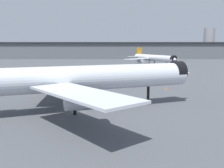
# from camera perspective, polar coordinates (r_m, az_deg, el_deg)

# --- Properties ---
(ground) EXTENTS (900.00, 900.00, 0.00)m
(ground) POSITION_cam_1_polar(r_m,az_deg,el_deg) (57.59, -7.40, -5.80)
(ground) COLOR #4C4F54
(airliner_near_gate) EXTENTS (54.60, 48.73, 15.64)m
(airliner_near_gate) POSITION_cam_1_polar(r_m,az_deg,el_deg) (56.86, -6.68, 1.10)
(airliner_near_gate) COLOR silver
(airliner_near_gate) RESTS_ON ground
(airliner_far_taxiway) EXTENTS (37.84, 41.94, 11.87)m
(airliner_far_taxiway) POSITION_cam_1_polar(r_m,az_deg,el_deg) (176.08, 8.89, 5.53)
(airliner_far_taxiway) COLOR silver
(airliner_far_taxiway) RESTS_ON ground
(terminal_building) EXTENTS (254.35, 35.84, 30.15)m
(terminal_building) POSITION_cam_1_polar(r_m,az_deg,el_deg) (271.39, 2.90, 7.31)
(terminal_building) COLOR slate
(terminal_building) RESTS_ON ground
(traffic_cone_wingtip) EXTENTS (0.63, 0.63, 0.79)m
(traffic_cone_wingtip) POSITION_cam_1_polar(r_m,az_deg,el_deg) (84.97, 11.57, -0.97)
(traffic_cone_wingtip) COLOR #F2600C
(traffic_cone_wingtip) RESTS_ON ground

